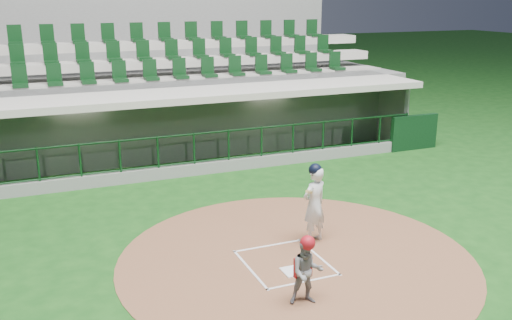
% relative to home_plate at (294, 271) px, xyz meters
% --- Properties ---
extents(ground, '(120.00, 120.00, 0.00)m').
position_rel_home_plate_xyz_m(ground, '(0.00, 0.70, -0.02)').
color(ground, '#134213').
rests_on(ground, ground).
extents(dirt_circle, '(7.20, 7.20, 0.01)m').
position_rel_home_plate_xyz_m(dirt_circle, '(0.30, 0.50, -0.02)').
color(dirt_circle, brown).
rests_on(dirt_circle, ground).
extents(home_plate, '(0.43, 0.43, 0.02)m').
position_rel_home_plate_xyz_m(home_plate, '(0.00, 0.00, 0.00)').
color(home_plate, white).
rests_on(home_plate, dirt_circle).
extents(batter_box_chalk, '(1.55, 1.80, 0.01)m').
position_rel_home_plate_xyz_m(batter_box_chalk, '(0.00, 0.40, -0.00)').
color(batter_box_chalk, silver).
rests_on(batter_box_chalk, ground).
extents(dugout_structure, '(16.40, 3.70, 3.00)m').
position_rel_home_plate_xyz_m(dugout_structure, '(0.14, 8.53, 0.94)').
color(dugout_structure, slate).
rests_on(dugout_structure, ground).
extents(seating_deck, '(17.00, 6.72, 5.15)m').
position_rel_home_plate_xyz_m(seating_deck, '(0.00, 11.61, 1.40)').
color(seating_deck, slate).
rests_on(seating_deck, ground).
extents(batter, '(0.89, 0.93, 1.75)m').
position_rel_home_plate_xyz_m(batter, '(1.01, 1.12, 0.87)').
color(batter, silver).
rests_on(batter, dirt_circle).
extents(catcher, '(0.67, 0.58, 1.25)m').
position_rel_home_plate_xyz_m(catcher, '(-0.31, -1.11, 0.61)').
color(catcher, gray).
rests_on(catcher, dirt_circle).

